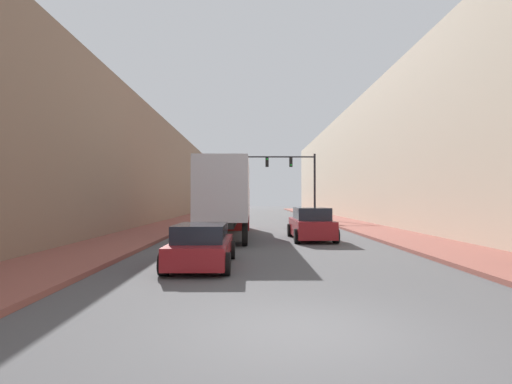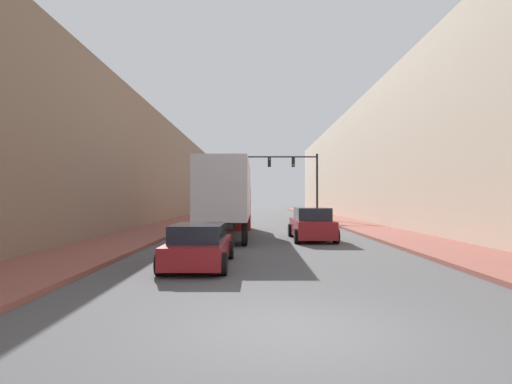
% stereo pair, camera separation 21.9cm
% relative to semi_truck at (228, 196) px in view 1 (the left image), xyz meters
% --- Properties ---
extents(ground_plane, '(200.00, 200.00, 0.00)m').
position_rel_semi_truck_xyz_m(ground_plane, '(2.22, -16.20, -2.24)').
color(ground_plane, '#4C4C4F').
extents(sidewalk_right, '(3.41, 80.00, 0.15)m').
position_rel_semi_truck_xyz_m(sidewalk_right, '(9.24, 13.80, -2.16)').
color(sidewalk_right, brown).
rests_on(sidewalk_right, ground).
extents(sidewalk_left, '(3.41, 80.00, 0.15)m').
position_rel_semi_truck_xyz_m(sidewalk_left, '(-4.81, 13.80, -2.16)').
color(sidewalk_left, brown).
rests_on(sidewalk_left, ground).
extents(building_right, '(6.00, 80.00, 11.16)m').
position_rel_semi_truck_xyz_m(building_right, '(13.95, 13.80, 3.34)').
color(building_right, beige).
rests_on(building_right, ground).
extents(building_left, '(6.00, 80.00, 9.31)m').
position_rel_semi_truck_xyz_m(building_left, '(-9.51, 13.80, 2.42)').
color(building_left, '#846B56').
rests_on(building_left, ground).
extents(semi_truck, '(2.41, 11.83, 4.01)m').
position_rel_semi_truck_xyz_m(semi_truck, '(0.00, 0.00, 0.00)').
color(semi_truck, silver).
rests_on(semi_truck, ground).
extents(sedan_car, '(1.97, 4.30, 1.33)m').
position_rel_semi_truck_xyz_m(sedan_car, '(-0.22, -9.99, -1.60)').
color(sedan_car, maroon).
rests_on(sedan_car, ground).
extents(suv_car, '(2.09, 4.79, 1.66)m').
position_rel_semi_truck_xyz_m(suv_car, '(4.41, -2.07, -1.45)').
color(suv_car, maroon).
rests_on(suv_car, ground).
extents(traffic_signal_gantry, '(6.93, 0.35, 6.37)m').
position_rel_semi_truck_xyz_m(traffic_signal_gantry, '(5.73, 15.38, 2.20)').
color(traffic_signal_gantry, black).
rests_on(traffic_signal_gantry, ground).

